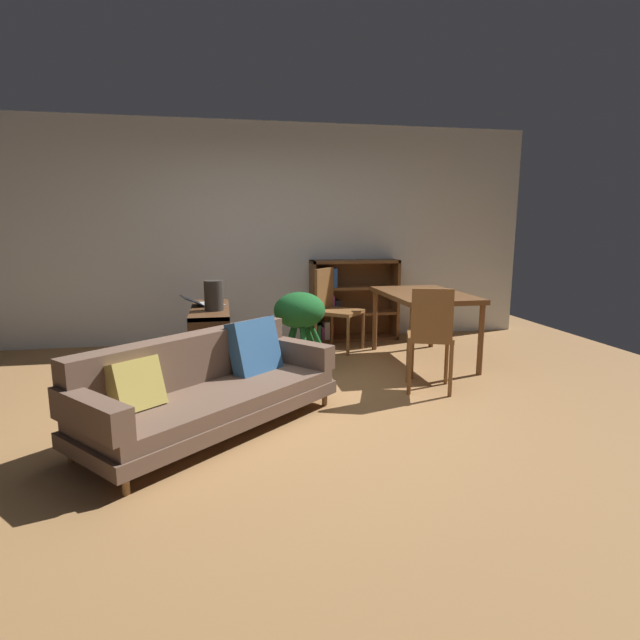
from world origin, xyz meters
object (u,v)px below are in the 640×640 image
at_px(media_console, 211,339).
at_px(dining_table, 424,300).
at_px(dining_chair_near, 334,305).
at_px(fabric_couch, 208,386).
at_px(open_laptop, 205,303).
at_px(potted_floor_plant, 300,321).
at_px(desk_speaker, 214,295).
at_px(bookshelf, 347,300).
at_px(dining_chair_far, 430,333).

height_order(media_console, dining_table, dining_table).
height_order(media_console, dining_chair_near, dining_chair_near).
bearing_deg(fabric_couch, open_laptop, 92.07).
bearing_deg(potted_floor_plant, desk_speaker, 174.84).
bearing_deg(open_laptop, fabric_couch, -87.93).
height_order(open_laptop, dining_table, dining_table).
bearing_deg(media_console, dining_table, -3.32).
height_order(open_laptop, potted_floor_plant, potted_floor_plant).
bearing_deg(bookshelf, potted_floor_plant, -121.33).
xyz_separation_m(desk_speaker, potted_floor_plant, (0.83, -0.08, -0.26)).
bearing_deg(open_laptop, bookshelf, 28.08).
distance_m(media_console, bookshelf, 2.04).
bearing_deg(dining_chair_far, potted_floor_plant, 140.02).
bearing_deg(potted_floor_plant, dining_table, 5.58).
distance_m(fabric_couch, bookshelf, 3.17).
xyz_separation_m(open_laptop, potted_floor_plant, (0.94, -0.42, -0.14)).
height_order(media_console, open_laptop, open_laptop).
relative_size(media_console, open_laptop, 2.48).
distance_m(fabric_couch, dining_chair_near, 2.58).
distance_m(open_laptop, potted_floor_plant, 1.04).
height_order(desk_speaker, potted_floor_plant, desk_speaker).
bearing_deg(dining_table, potted_floor_plant, -174.42).
bearing_deg(potted_floor_plant, fabric_couch, -123.71).
distance_m(potted_floor_plant, dining_table, 1.38).
height_order(fabric_couch, open_laptop, open_laptop).
relative_size(open_laptop, potted_floor_plant, 0.58).
bearing_deg(open_laptop, dining_chair_near, 16.07).
height_order(media_console, potted_floor_plant, potted_floor_plant).
bearing_deg(dining_chair_far, dining_table, 70.96).
height_order(dining_table, dining_chair_far, dining_chair_far).
height_order(dining_table, bookshelf, bookshelf).
height_order(potted_floor_plant, dining_table, potted_floor_plant).
height_order(dining_chair_near, dining_chair_far, dining_chair_near).
bearing_deg(potted_floor_plant, dining_chair_near, 57.78).
bearing_deg(desk_speaker, dining_chair_near, 29.34).
xyz_separation_m(open_laptop, dining_chair_far, (1.96, -1.28, -0.13)).
xyz_separation_m(media_console, dining_chair_near, (1.41, 0.58, 0.22)).
bearing_deg(dining_table, media_console, 176.68).
distance_m(media_console, open_laptop, 0.39).
bearing_deg(media_console, open_laptop, 110.17).
bearing_deg(dining_chair_near, dining_table, -40.29).
relative_size(open_laptop, dining_table, 0.37).
distance_m(dining_table, bookshelf, 1.35).
height_order(media_console, desk_speaker, desk_speaker).
xyz_separation_m(desk_speaker, dining_chair_near, (1.36, 0.77, -0.25)).
bearing_deg(bookshelf, dining_chair_near, -119.86).
xyz_separation_m(dining_chair_far, bookshelf, (-0.20, 2.22, -0.02)).
bearing_deg(dining_chair_far, bookshelf, 95.03).
xyz_separation_m(potted_floor_plant, dining_table, (1.37, 0.13, 0.15)).
bearing_deg(fabric_couch, potted_floor_plant, 56.29).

